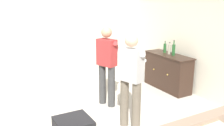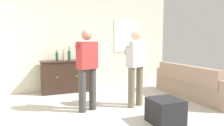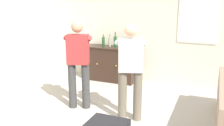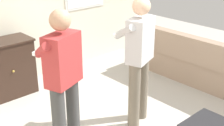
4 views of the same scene
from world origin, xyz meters
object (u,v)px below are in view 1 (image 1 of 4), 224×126
object	(u,v)px
person_standing_right	(131,77)
bottle_wine_green	(169,49)
sideboard_cabinet	(168,72)
bottle_liquor_amber	(165,48)
person_standing_left	(107,63)
bottle_spirits_clear	(174,50)

from	to	relation	value
person_standing_right	bottle_wine_green	bearing A→B (deg)	122.18
sideboard_cabinet	bottle_wine_green	xyz separation A→B (m)	(-0.02, 0.03, 0.57)
bottle_wine_green	sideboard_cabinet	bearing A→B (deg)	-53.59
sideboard_cabinet	person_standing_right	size ratio (longest dim) A/B	0.80
bottle_liquor_amber	person_standing_right	bearing A→B (deg)	-54.24
bottle_wine_green	person_standing_left	xyz separation A→B (m)	(0.14, -1.81, -0.07)
sideboard_cabinet	person_standing_right	bearing A→B (deg)	-57.90
bottle_spirits_clear	person_standing_left	distance (m)	1.82
bottle_liquor_amber	person_standing_left	size ratio (longest dim) A/B	0.18
bottle_wine_green	person_standing_left	distance (m)	1.82
sideboard_cabinet	bottle_spirits_clear	size ratio (longest dim) A/B	3.64
sideboard_cabinet	bottle_spirits_clear	world-z (taller)	bottle_spirits_clear
bottle_wine_green	bottle_spirits_clear	size ratio (longest dim) A/B	0.82
sideboard_cabinet	person_standing_left	distance (m)	1.85
sideboard_cabinet	person_standing_left	bearing A→B (deg)	-86.22
person_standing_left	person_standing_right	size ratio (longest dim) A/B	1.00
bottle_wine_green	person_standing_left	world-z (taller)	person_standing_left
bottle_wine_green	bottle_liquor_amber	size ratio (longest dim) A/B	1.00
person_standing_right	bottle_spirits_clear	bearing A→B (deg)	118.88
bottle_liquor_amber	person_standing_left	bearing A→B (deg)	-79.79
person_standing_right	person_standing_left	bearing A→B (deg)	174.52
bottle_liquor_amber	bottle_spirits_clear	world-z (taller)	bottle_spirits_clear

